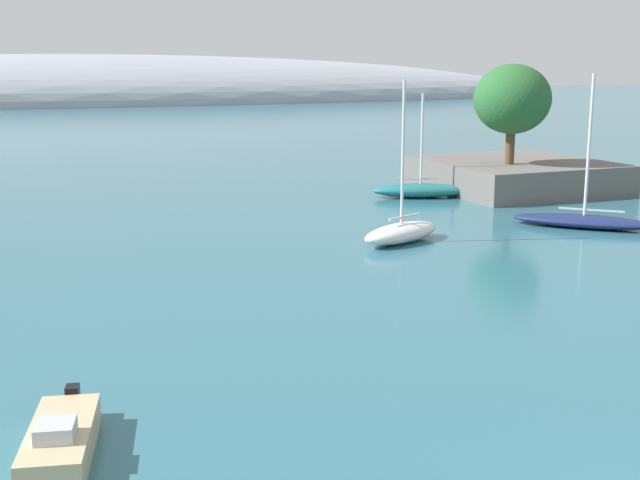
% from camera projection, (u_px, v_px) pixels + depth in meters
% --- Properties ---
extents(shore_outcrop, '(12.85, 13.62, 2.27)m').
position_uv_depth(shore_outcrop, '(514.00, 175.00, 64.72)').
color(shore_outcrop, '#66605B').
rests_on(shore_outcrop, ground).
extents(tree_clump_shore, '(5.73, 5.73, 7.43)m').
position_uv_depth(tree_clump_shore, '(512.00, 99.00, 61.09)').
color(tree_clump_shore, brown).
rests_on(tree_clump_shore, shore_outcrop).
extents(distant_ridge, '(275.99, 61.41, 24.20)m').
position_uv_depth(distant_ridge, '(78.00, 102.00, 211.13)').
color(distant_ridge, '#999EA8').
rests_on(distant_ridge, ground).
extents(sailboat_teal_near_shore, '(7.44, 4.53, 7.59)m').
position_uv_depth(sailboat_teal_near_shore, '(421.00, 190.00, 60.80)').
color(sailboat_teal_near_shore, '#1E6B70').
rests_on(sailboat_teal_near_shore, water).
extents(sailboat_white_mid_mooring, '(6.05, 4.11, 8.87)m').
position_uv_depth(sailboat_white_mid_mooring, '(401.00, 232.00, 45.49)').
color(sailboat_white_mid_mooring, white).
rests_on(sailboat_white_mid_mooring, water).
extents(sailboat_navy_outer_mooring, '(7.66, 7.63, 9.14)m').
position_uv_depth(sailboat_navy_outer_mooring, '(584.00, 220.00, 49.67)').
color(sailboat_navy_outer_mooring, navy).
rests_on(sailboat_navy_outer_mooring, water).
extents(motorboat_sand_outer, '(2.47, 4.71, 1.21)m').
position_uv_depth(motorboat_sand_outer, '(61.00, 440.00, 20.64)').
color(motorboat_sand_outer, '#C6B284').
rests_on(motorboat_sand_outer, water).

